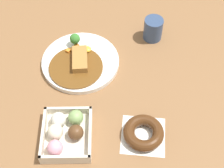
# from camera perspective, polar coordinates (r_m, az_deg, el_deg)

# --- Properties ---
(ground_plane) EXTENTS (1.60, 1.60, 0.00)m
(ground_plane) POSITION_cam_1_polar(r_m,az_deg,el_deg) (1.13, -3.39, -1.01)
(ground_plane) COLOR brown
(curry_plate) EXTENTS (0.27, 0.27, 0.07)m
(curry_plate) POSITION_cam_1_polar(r_m,az_deg,el_deg) (1.19, -5.42, 3.80)
(curry_plate) COLOR white
(curry_plate) RESTS_ON ground_plane
(donut_box) EXTENTS (0.17, 0.15, 0.06)m
(donut_box) POSITION_cam_1_polar(r_m,az_deg,el_deg) (1.03, -7.81, -8.06)
(donut_box) COLOR beige
(donut_box) RESTS_ON ground_plane
(chocolate_ring_donut) EXTENTS (0.15, 0.15, 0.04)m
(chocolate_ring_donut) POSITION_cam_1_polar(r_m,az_deg,el_deg) (1.03, 5.32, -8.18)
(chocolate_ring_donut) COLOR white
(chocolate_ring_donut) RESTS_ON ground_plane
(coffee_mug) EXTENTS (0.07, 0.07, 0.09)m
(coffee_mug) POSITION_cam_1_polar(r_m,az_deg,el_deg) (1.27, 6.92, 9.16)
(coffee_mug) COLOR #33476B
(coffee_mug) RESTS_ON ground_plane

